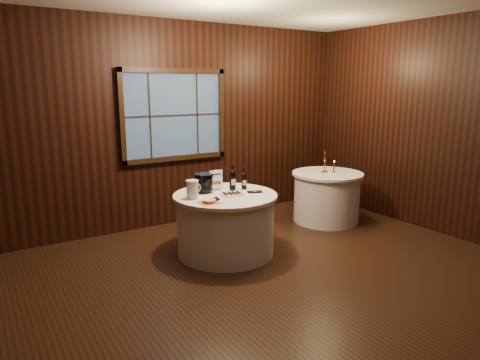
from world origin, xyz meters
TOP-DOWN VIEW (x-y plane):
  - ground at (0.00, 0.00)m, footprint 6.00×6.00m
  - back_wall at (0.00, 2.48)m, footprint 6.00×0.10m
  - main_table at (0.00, 1.00)m, footprint 1.28×1.28m
  - side_table at (2.00, 1.30)m, footprint 1.08×1.08m
  - sign_stand at (-0.01, 1.22)m, footprint 0.17×0.10m
  - port_bottle_left at (0.19, 1.14)m, footprint 0.08×0.09m
  - port_bottle_right at (0.33, 1.09)m, footprint 0.07×0.08m
  - ice_bucket at (-0.18, 1.22)m, footprint 0.23×0.23m
  - chocolate_plate at (0.04, 0.91)m, footprint 0.30×0.23m
  - chocolate_box at (0.36, 0.88)m, footprint 0.20×0.14m
  - grape_bunch at (-0.25, 0.79)m, footprint 0.17×0.07m
  - glass_pitcher at (-0.43, 1.04)m, footprint 0.20×0.15m
  - orange_napkin at (-0.36, 0.76)m, footprint 0.25×0.25m
  - cracker_bowl at (-0.36, 0.76)m, footprint 0.17×0.17m
  - brass_candlestick at (1.97, 1.34)m, footprint 0.10×0.10m
  - red_candle at (2.10, 1.27)m, footprint 0.05×0.05m

SIDE VIEW (x-z plane):
  - ground at x=0.00m, z-range 0.00..0.00m
  - main_table at x=0.00m, z-range 0.00..0.77m
  - side_table at x=2.00m, z-range 0.00..0.77m
  - orange_napkin at x=-0.36m, z-range 0.77..0.77m
  - chocolate_box at x=0.36m, z-range 0.77..0.79m
  - chocolate_plate at x=0.04m, z-range 0.77..0.81m
  - grape_bunch at x=-0.25m, z-range 0.77..0.81m
  - cracker_bowl at x=-0.36m, z-range 0.77..0.81m
  - red_candle at x=2.10m, z-range 0.75..0.93m
  - sign_stand at x=-0.01m, z-range 0.73..1.00m
  - glass_pitcher at x=-0.43m, z-range 0.77..0.99m
  - port_bottle_right at x=0.33m, z-range 0.75..1.04m
  - ice_bucket at x=-0.18m, z-range 0.78..1.01m
  - brass_candlestick at x=1.97m, z-range 0.72..1.08m
  - port_bottle_left at x=0.19m, z-range 0.75..1.09m
  - back_wall at x=0.00m, z-range 0.04..3.04m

